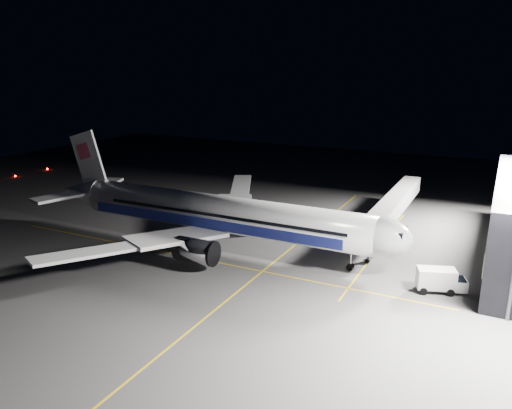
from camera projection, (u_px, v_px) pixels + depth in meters
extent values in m
plane|color=#4C4C4F|center=(221.00, 246.00, 77.34)|extent=(200.00, 200.00, 0.00)
cube|color=gold|center=(280.00, 257.00, 73.02)|extent=(0.25, 80.00, 0.01)
cube|color=gold|center=(200.00, 259.00, 72.17)|extent=(70.00, 0.25, 0.01)
cube|color=gold|center=(378.00, 248.00, 76.44)|extent=(0.25, 40.00, 0.01)
cylinder|color=silver|center=(221.00, 214.00, 75.92)|extent=(48.00, 5.60, 5.60)
ellipsoid|color=silver|center=(378.00, 237.00, 65.55)|extent=(8.96, 5.60, 5.60)
cube|color=black|center=(396.00, 232.00, 64.29)|extent=(2.20, 3.40, 0.90)
cone|color=silver|center=(82.00, 191.00, 88.15)|extent=(9.00, 5.49, 5.49)
cube|color=navy|center=(224.00, 214.00, 78.99)|extent=(42.24, 0.25, 1.50)
cube|color=navy|center=(206.00, 223.00, 74.20)|extent=(42.24, 0.25, 1.50)
cube|color=silver|center=(232.00, 209.00, 84.32)|extent=(11.36, 15.23, 1.53)
cube|color=silver|center=(177.00, 237.00, 70.54)|extent=(11.36, 15.23, 1.53)
cube|color=silver|center=(241.00, 185.00, 97.01)|extent=(8.57, 13.22, 1.31)
cube|color=silver|center=(84.00, 254.00, 61.70)|extent=(8.57, 13.22, 1.31)
cube|color=silver|center=(105.00, 184.00, 92.33)|extent=(6.20, 9.67, 0.45)
cube|color=silver|center=(61.00, 197.00, 83.38)|extent=(6.20, 9.67, 0.45)
cube|color=white|center=(89.00, 159.00, 85.58)|extent=(7.53, 0.40, 10.28)
cube|color=#E04C70|center=(84.00, 151.00, 85.55)|extent=(3.22, 0.55, 3.22)
cylinder|color=#B7B7BF|center=(254.00, 216.00, 83.89)|extent=(5.60, 3.40, 3.40)
cylinder|color=#B7B7BF|center=(195.00, 251.00, 68.39)|extent=(5.60, 3.40, 3.40)
cylinder|color=#9999A0|center=(351.00, 261.00, 68.15)|extent=(0.26, 0.26, 2.50)
cylinder|color=black|center=(350.00, 267.00, 68.36)|extent=(0.90, 0.70, 0.90)
cylinder|color=#9999A0|center=(219.00, 228.00, 82.00)|extent=(0.26, 0.26, 2.50)
cylinder|color=#9999A0|center=(189.00, 244.00, 74.60)|extent=(0.26, 0.26, 2.50)
cylinder|color=black|center=(219.00, 232.00, 82.19)|extent=(1.10, 1.60, 1.10)
cylinder|color=black|center=(190.00, 249.00, 74.79)|extent=(1.10, 1.60, 1.10)
cube|color=#625E46|center=(490.00, 224.00, 72.09)|extent=(0.15, 36.00, 3.00)
cube|color=#B2B2B7|center=(394.00, 204.00, 83.86)|extent=(3.00, 33.90, 2.80)
cube|color=#B2B2B7|center=(371.00, 231.00, 70.22)|extent=(3.60, 3.20, 3.40)
cylinder|color=#9999A0|center=(369.00, 251.00, 71.03)|extent=(0.70, 0.70, 3.10)
cylinder|color=black|center=(367.00, 261.00, 70.58)|extent=(0.70, 0.30, 0.70)
cylinder|color=black|center=(370.00, 257.00, 72.13)|extent=(0.70, 0.30, 0.70)
sphere|color=#FF140A|center=(15.00, 176.00, 125.61)|extent=(0.44, 0.44, 0.44)
sphere|color=#FF140A|center=(47.00, 169.00, 134.22)|extent=(0.44, 0.44, 0.44)
cube|color=white|center=(436.00, 278.00, 61.38)|extent=(5.04, 3.64, 2.50)
cube|color=white|center=(458.00, 285.00, 61.23)|extent=(2.43, 2.64, 1.36)
cube|color=black|center=(459.00, 280.00, 61.07)|extent=(1.92, 2.27, 0.57)
cylinder|color=black|center=(446.00, 285.00, 62.67)|extent=(0.95, 0.57, 0.91)
cylinder|color=black|center=(451.00, 293.00, 60.39)|extent=(0.95, 0.57, 0.91)
cylinder|color=black|center=(420.00, 283.00, 63.06)|extent=(0.95, 0.57, 0.91)
cylinder|color=black|center=(424.00, 291.00, 60.79)|extent=(0.95, 0.57, 0.91)
cube|color=black|center=(258.00, 215.00, 91.11)|extent=(2.35, 1.65, 1.00)
cube|color=black|center=(258.00, 212.00, 90.93)|extent=(1.03, 1.03, 0.55)
sphere|color=#FFF2CC|center=(254.00, 216.00, 90.79)|extent=(0.24, 0.24, 0.24)
sphere|color=#FFF2CC|center=(258.00, 216.00, 90.29)|extent=(0.24, 0.24, 0.24)
cylinder|color=black|center=(264.00, 217.00, 91.39)|extent=(0.57, 0.27, 0.55)
cylinder|color=black|center=(260.00, 219.00, 90.15)|extent=(0.57, 0.27, 0.55)
cylinder|color=black|center=(257.00, 216.00, 92.28)|extent=(0.57, 0.27, 0.55)
cylinder|color=black|center=(252.00, 218.00, 91.05)|extent=(0.57, 0.27, 0.55)
cone|color=#EA5A09|center=(246.00, 220.00, 89.45)|extent=(0.42, 0.42, 0.63)
cone|color=#EA5A09|center=(227.00, 225.00, 86.71)|extent=(0.39, 0.39, 0.59)
cone|color=#EA5A09|center=(193.00, 230.00, 84.15)|extent=(0.44, 0.44, 0.65)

